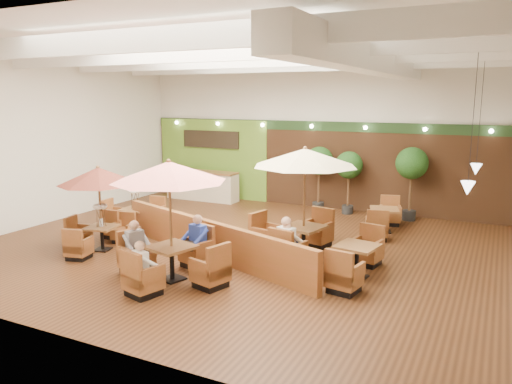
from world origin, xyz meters
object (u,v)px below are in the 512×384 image
Objects in this scene: table_5 at (384,220)px; diner_1 at (196,236)px; table_0 at (98,190)px; table_1 at (170,199)px; table_3 at (130,216)px; topiary_0 at (319,163)px; table_2 at (302,179)px; topiary_2 at (412,166)px; table_4 at (357,262)px; diner_2 at (136,242)px; diner_0 at (142,262)px; booth_divider at (209,240)px; diner_4 at (288,238)px; topiary_1 at (349,168)px; diner_3 at (288,240)px; service_counter at (203,186)px.

table_5 is 3.16× the size of diner_1.
table_1 is at bearing -30.71° from table_0.
table_1 reaches higher than table_5.
topiary_0 is (4.38, 5.19, 1.31)m from table_3.
topiary_2 is (1.84, 5.33, -0.22)m from table_2.
table_2 is 1.19× the size of topiary_2.
diner_2 reaches higher than table_4.
table_3 is 1.03× the size of topiary_0.
table_0 reaches higher than diner_0.
table_0 is 3.24m from table_1.
booth_divider is at bearing -165.62° from table_4.
table_5 is 3.07× the size of diner_4.
topiary_2 is 8.21m from diner_1.
diner_4 is (1.47, -6.39, -0.97)m from topiary_0.
diner_1 reaches higher than table_5.
table_3 is 9.32m from topiary_2.
table_3 is at bearing -171.49° from diner_4.
table_5 is 1.18× the size of topiary_1.
topiary_0 is at bearing 49.98° from table_0.
table_0 is 0.87× the size of table_4.
table_4 is 1.70m from diner_4.
table_3 is at bearing 172.94° from diner_3.
diner_2 is at bearing 60.28° from diner_1.
table_0 is at bearing -147.49° from table_2.
table_3 is 7.90m from table_5.
diner_2 is (3.23, -7.99, 0.18)m from service_counter.
table_0 reaches higher than booth_divider.
booth_divider is 3.33m from table_0.
table_5 is 6.30m from diner_1.
table_2 reaches higher than table_4.
table_2 reaches higher than diner_0.
table_5 is (-0.30, 4.28, -0.02)m from table_4.
table_1 is 0.97× the size of table_2.
service_counter is at bearing 133.73° from table_1.
table_2 is 1.32× the size of topiary_1.
table_1 is 3.53× the size of diner_2.
table_2 is at bearing 114.29° from diner_4.
table_3 reaches higher than diner_3.
table_1 is (3.08, -0.99, 0.21)m from table_0.
table_4 is 1.10× the size of topiary_2.
topiary_1 is at bearing 93.84° from table_1.
table_0 is 3.15× the size of diner_3.
table_2 is 3.52× the size of diner_1.
topiary_2 is at bearing 80.51° from table_1.
topiary_1 is at bearing -88.24° from diner_1.
topiary_0 is (-2.80, 1.90, 1.39)m from table_5.
table_3 reaches higher than booth_divider.
table_0 is 2.45m from table_3.
topiary_1 reaches higher than table_4.
diner_2 is at bearing -164.27° from table_1.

